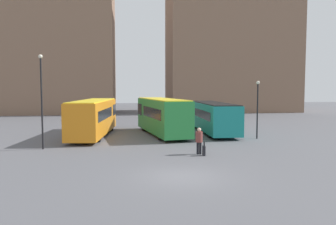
% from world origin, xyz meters
% --- Properties ---
extents(ground_plane, '(160.00, 160.00, 0.00)m').
position_xyz_m(ground_plane, '(0.00, 0.00, 0.00)').
color(ground_plane, '#56565B').
extents(building_block_left, '(24.53, 12.70, 32.64)m').
position_xyz_m(building_block_left, '(-17.19, 44.24, 16.32)').
color(building_block_left, '#7F604C').
rests_on(building_block_left, ground_plane).
extents(building_block_right, '(23.31, 11.34, 24.67)m').
position_xyz_m(building_block_right, '(16.58, 44.24, 12.33)').
color(building_block_right, '#7F604C').
rests_on(building_block_right, ground_plane).
extents(bus_0, '(3.56, 11.32, 3.24)m').
position_xyz_m(bus_0, '(-5.64, 14.66, 1.76)').
color(bus_0, orange).
rests_on(bus_0, ground_plane).
extents(bus_1, '(4.19, 10.36, 3.34)m').
position_xyz_m(bus_1, '(0.57, 14.63, 1.81)').
color(bus_1, '#237A38').
rests_on(bus_1, ground_plane).
extents(bus_2, '(2.78, 10.96, 2.91)m').
position_xyz_m(bus_2, '(5.65, 15.62, 1.59)').
color(bus_2, '#19847F').
rests_on(bus_2, ground_plane).
extents(traveler, '(0.48, 0.48, 1.74)m').
position_xyz_m(traveler, '(2.02, 5.27, 1.04)').
color(traveler, black).
rests_on(traveler, ground_plane).
extents(suitcase, '(0.19, 0.35, 0.91)m').
position_xyz_m(suitcase, '(2.24, 4.80, 0.32)').
color(suitcase, black).
rests_on(suitcase, ground_plane).
extents(lamp_post_0, '(0.28, 0.28, 6.65)m').
position_xyz_m(lamp_post_0, '(-8.56, 8.35, 3.85)').
color(lamp_post_0, black).
rests_on(lamp_post_0, ground_plane).
extents(lamp_post_1, '(0.28, 0.28, 4.92)m').
position_xyz_m(lamp_post_1, '(8.38, 11.15, 2.95)').
color(lamp_post_1, black).
rests_on(lamp_post_1, ground_plane).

